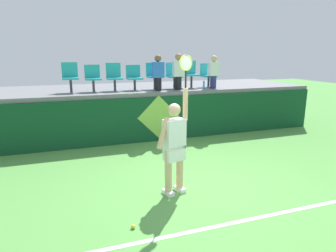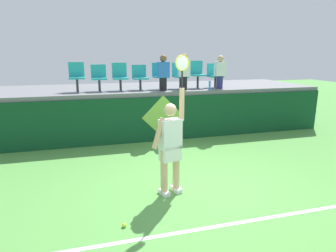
{
  "view_description": "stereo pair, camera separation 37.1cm",
  "coord_description": "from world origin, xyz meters",
  "px_view_note": "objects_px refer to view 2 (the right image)",
  "views": [
    {
      "loc": [
        -2.33,
        -4.68,
        2.52
      ],
      "look_at": [
        -0.29,
        1.21,
        0.99
      ],
      "focal_mm": 31.49,
      "sensor_mm": 36.0,
      "label": 1
    },
    {
      "loc": [
        -1.97,
        -4.79,
        2.52
      ],
      "look_at": [
        -0.29,
        1.21,
        0.99
      ],
      "focal_mm": 31.49,
      "sensor_mm": 36.0,
      "label": 2
    }
  ],
  "objects_px": {
    "stadium_chair_3": "(140,76)",
    "spectator_2": "(163,72)",
    "stadium_chair_2": "(120,75)",
    "spectator_0": "(220,71)",
    "stadium_chair_0": "(77,75)",
    "water_bottle": "(210,85)",
    "tennis_ball": "(124,225)",
    "stadium_chair_4": "(160,74)",
    "tennis_player": "(170,144)",
    "spectator_1": "(184,71)",
    "stadium_chair_1": "(99,76)",
    "stadium_chair_5": "(180,74)",
    "stadium_chair_7": "(215,74)",
    "stadium_chair_6": "(197,73)"
  },
  "relations": [
    {
      "from": "stadium_chair_3",
      "to": "spectator_2",
      "type": "distance_m",
      "value": 0.78
    },
    {
      "from": "stadium_chair_2",
      "to": "spectator_0",
      "type": "distance_m",
      "value": 3.12
    },
    {
      "from": "stadium_chair_0",
      "to": "water_bottle",
      "type": "bearing_deg",
      "value": -9.26
    },
    {
      "from": "tennis_ball",
      "to": "stadium_chair_4",
      "type": "bearing_deg",
      "value": 70.07
    },
    {
      "from": "tennis_player",
      "to": "spectator_1",
      "type": "xyz_separation_m",
      "value": [
        1.52,
        3.77,
        1.06
      ]
    },
    {
      "from": "tennis_ball",
      "to": "water_bottle",
      "type": "distance_m",
      "value": 5.72
    },
    {
      "from": "stadium_chair_2",
      "to": "stadium_chair_1",
      "type": "bearing_deg",
      "value": -179.48
    },
    {
      "from": "water_bottle",
      "to": "stadium_chair_1",
      "type": "bearing_deg",
      "value": 169.08
    },
    {
      "from": "spectator_2",
      "to": "water_bottle",
      "type": "bearing_deg",
      "value": -7.75
    },
    {
      "from": "stadium_chair_5",
      "to": "stadium_chair_1",
      "type": "bearing_deg",
      "value": -179.95
    },
    {
      "from": "stadium_chair_3",
      "to": "stadium_chair_4",
      "type": "height_order",
      "value": "stadium_chair_4"
    },
    {
      "from": "tennis_ball",
      "to": "stadium_chair_7",
      "type": "bearing_deg",
      "value": 53.92
    },
    {
      "from": "stadium_chair_6",
      "to": "tennis_ball",
      "type": "bearing_deg",
      "value": -121.27
    },
    {
      "from": "stadium_chair_2",
      "to": "spectator_0",
      "type": "relative_size",
      "value": 0.8
    },
    {
      "from": "stadium_chair_0",
      "to": "stadium_chair_7",
      "type": "relative_size",
      "value": 1.1
    },
    {
      "from": "stadium_chair_3",
      "to": "stadium_chair_5",
      "type": "height_order",
      "value": "stadium_chair_5"
    },
    {
      "from": "tennis_ball",
      "to": "stadium_chair_4",
      "type": "relative_size",
      "value": 0.08
    },
    {
      "from": "stadium_chair_4",
      "to": "stadium_chair_1",
      "type": "bearing_deg",
      "value": -179.96
    },
    {
      "from": "stadium_chair_3",
      "to": "stadium_chair_4",
      "type": "relative_size",
      "value": 0.93
    },
    {
      "from": "stadium_chair_1",
      "to": "stadium_chair_2",
      "type": "height_order",
      "value": "stadium_chair_2"
    },
    {
      "from": "tennis_player",
      "to": "spectator_2",
      "type": "relative_size",
      "value": 2.39
    },
    {
      "from": "stadium_chair_0",
      "to": "stadium_chair_1",
      "type": "xyz_separation_m",
      "value": [
        0.62,
        -0.0,
        -0.04
      ]
    },
    {
      "from": "tennis_player",
      "to": "stadium_chair_2",
      "type": "height_order",
      "value": "tennis_player"
    },
    {
      "from": "stadium_chair_2",
      "to": "spectator_2",
      "type": "relative_size",
      "value": 0.78
    },
    {
      "from": "tennis_player",
      "to": "spectator_0",
      "type": "xyz_separation_m",
      "value": [
        2.72,
        3.78,
        1.02
      ]
    },
    {
      "from": "stadium_chair_1",
      "to": "tennis_ball",
      "type": "bearing_deg",
      "value": -89.8
    },
    {
      "from": "spectator_0",
      "to": "water_bottle",
      "type": "bearing_deg",
      "value": -152.53
    },
    {
      "from": "stadium_chair_4",
      "to": "spectator_1",
      "type": "xyz_separation_m",
      "value": [
        0.65,
        -0.42,
        0.12
      ]
    },
    {
      "from": "spectator_1",
      "to": "stadium_chair_3",
      "type": "bearing_deg",
      "value": 162.01
    },
    {
      "from": "spectator_1",
      "to": "spectator_2",
      "type": "height_order",
      "value": "spectator_1"
    },
    {
      "from": "stadium_chair_7",
      "to": "stadium_chair_4",
      "type": "bearing_deg",
      "value": 179.97
    },
    {
      "from": "stadium_chair_4",
      "to": "spectator_0",
      "type": "bearing_deg",
      "value": -12.28
    },
    {
      "from": "spectator_0",
      "to": "spectator_2",
      "type": "height_order",
      "value": "spectator_2"
    },
    {
      "from": "stadium_chair_7",
      "to": "stadium_chair_5",
      "type": "bearing_deg",
      "value": 179.92
    },
    {
      "from": "stadium_chair_1",
      "to": "stadium_chair_3",
      "type": "height_order",
      "value": "stadium_chair_1"
    },
    {
      "from": "stadium_chair_4",
      "to": "stadium_chair_5",
      "type": "relative_size",
      "value": 1.0
    },
    {
      "from": "water_bottle",
      "to": "stadium_chair_6",
      "type": "distance_m",
      "value": 0.75
    },
    {
      "from": "tennis_ball",
      "to": "stadium_chair_7",
      "type": "relative_size",
      "value": 0.09
    },
    {
      "from": "stadium_chair_2",
      "to": "stadium_chair_4",
      "type": "xyz_separation_m",
      "value": [
        1.24,
        -0.0,
        0.01
      ]
    },
    {
      "from": "stadium_chair_3",
      "to": "stadium_chair_5",
      "type": "distance_m",
      "value": 1.29
    },
    {
      "from": "stadium_chair_1",
      "to": "spectator_0",
      "type": "bearing_deg",
      "value": -6.19
    },
    {
      "from": "stadium_chair_4",
      "to": "stadium_chair_6",
      "type": "relative_size",
      "value": 0.94
    },
    {
      "from": "tennis_ball",
      "to": "spectator_1",
      "type": "bearing_deg",
      "value": 61.83
    },
    {
      "from": "stadium_chair_4",
      "to": "spectator_0",
      "type": "height_order",
      "value": "spectator_0"
    },
    {
      "from": "tennis_ball",
      "to": "water_bottle",
      "type": "height_order",
      "value": "water_bottle"
    },
    {
      "from": "stadium_chair_3",
      "to": "stadium_chair_4",
      "type": "xyz_separation_m",
      "value": [
        0.63,
        0.0,
        0.04
      ]
    },
    {
      "from": "stadium_chair_5",
      "to": "spectator_0",
      "type": "relative_size",
      "value": 0.78
    },
    {
      "from": "stadium_chair_1",
      "to": "stadium_chair_7",
      "type": "bearing_deg",
      "value": 0.01
    },
    {
      "from": "tennis_ball",
      "to": "stadium_chair_0",
      "type": "distance_m",
      "value": 5.45
    },
    {
      "from": "tennis_player",
      "to": "stadium_chair_4",
      "type": "height_order",
      "value": "tennis_player"
    }
  ]
}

